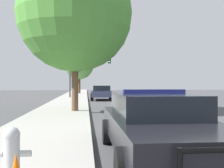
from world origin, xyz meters
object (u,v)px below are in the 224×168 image
(police_car, at_px, (156,124))
(tree_sidewalk_far, at_px, (79,65))
(traffic_light, at_px, (88,65))
(car_background_midblock, at_px, (101,92))
(tree_sidewalk_near, at_px, (75,15))
(fire_hydrant, at_px, (11,151))

(police_car, relative_size, tree_sidewalk_far, 0.87)
(traffic_light, relative_size, tree_sidewalk_far, 0.75)
(car_background_midblock, xyz_separation_m, tree_sidewalk_far, (-2.37, 13.92, 3.38))
(car_background_midblock, distance_m, tree_sidewalk_near, 12.11)
(police_car, relative_size, traffic_light, 1.16)
(police_car, bearing_deg, tree_sidewalk_near, -77.30)
(fire_hydrant, bearing_deg, tree_sidewalk_near, 86.95)
(fire_hydrant, relative_size, tree_sidewalk_near, 0.10)
(traffic_light, distance_m, tree_sidewalk_far, 11.26)
(fire_hydrant, distance_m, tree_sidewalk_near, 11.50)
(car_background_midblock, bearing_deg, traffic_light, 116.81)
(car_background_midblock, bearing_deg, tree_sidewalk_near, -98.30)
(police_car, height_order, tree_sidewalk_near, tree_sidewalk_near)
(car_background_midblock, bearing_deg, fire_hydrant, -94.79)
(tree_sidewalk_far, bearing_deg, fire_hydrant, -90.33)
(fire_hydrant, height_order, tree_sidewalk_far, tree_sidewalk_far)
(fire_hydrant, relative_size, tree_sidewalk_far, 0.13)
(car_background_midblock, relative_size, tree_sidewalk_near, 0.53)
(tree_sidewalk_far, distance_m, tree_sidewalk_near, 25.02)
(fire_hydrant, xyz_separation_m, traffic_light, (1.31, 24.31, 2.83))
(tree_sidewalk_far, bearing_deg, car_background_midblock, -80.33)
(fire_hydrant, bearing_deg, traffic_light, 86.91)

